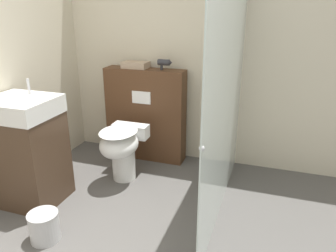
# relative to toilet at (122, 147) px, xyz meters

# --- Properties ---
(wall_back) EXTENTS (8.00, 0.06, 2.50)m
(wall_back) POSITION_rel_toilet_xyz_m (0.42, 0.79, 0.88)
(wall_back) COLOR beige
(wall_back) RESTS_ON ground_plane
(partition_panel) EXTENTS (0.93, 0.23, 1.07)m
(partition_panel) POSITION_rel_toilet_xyz_m (0.02, 0.60, 0.17)
(partition_panel) COLOR #51331E
(partition_panel) RESTS_ON ground_plane
(shower_glass) EXTENTS (0.04, 1.85, 2.01)m
(shower_glass) POSITION_rel_toilet_xyz_m (1.06, -0.17, 0.63)
(shower_glass) COLOR silver
(shower_glass) RESTS_ON ground_plane
(toilet) EXTENTS (0.39, 0.59, 0.57)m
(toilet) POSITION_rel_toilet_xyz_m (0.00, 0.00, 0.00)
(toilet) COLOR white
(toilet) RESTS_ON ground_plane
(sink_vanity) EXTENTS (0.58, 0.52, 1.13)m
(sink_vanity) POSITION_rel_toilet_xyz_m (-0.64, -0.61, 0.13)
(sink_vanity) COLOR #473323
(sink_vanity) RESTS_ON ground_plane
(hair_drier) EXTENTS (0.16, 0.07, 0.12)m
(hair_drier) POSITION_rel_toilet_xyz_m (0.26, 0.60, 0.78)
(hair_drier) COLOR #2D2D33
(hair_drier) RESTS_ON partition_panel
(folded_towel) EXTENTS (0.28, 0.20, 0.07)m
(folded_towel) POSITION_rel_toilet_xyz_m (-0.09, 0.61, 0.74)
(folded_towel) COLOR tan
(folded_towel) RESTS_ON partition_panel
(waste_bin) EXTENTS (0.23, 0.23, 0.24)m
(waste_bin) POSITION_rel_toilet_xyz_m (-0.16, -1.06, -0.25)
(waste_bin) COLOR silver
(waste_bin) RESTS_ON ground_plane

